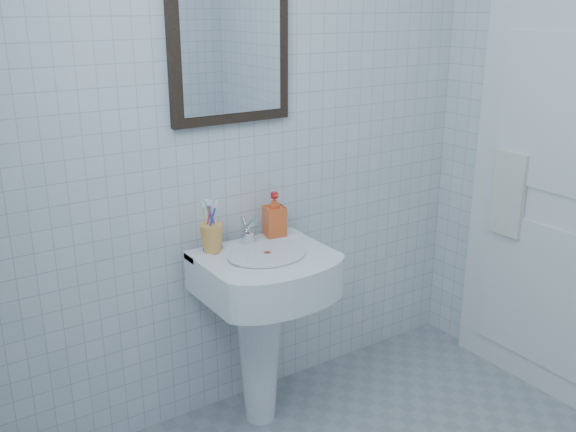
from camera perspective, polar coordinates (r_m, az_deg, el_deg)
wall_back at (r=2.60m, az=-3.04°, el=8.80°), size 2.20×0.02×2.50m
wall_left at (r=1.11m, az=-20.28°, el=-5.79°), size 0.02×2.40×2.50m
washbasin at (r=2.59m, az=-2.39°, el=-8.21°), size 0.50×0.37×0.78m
faucet at (r=2.55m, az=-3.56°, el=-1.46°), size 0.05×0.11×0.12m
toothbrush_cup at (r=2.48m, az=-6.79°, el=-1.94°), size 0.12×0.12×0.11m
soap_dispenser at (r=2.62m, az=-1.21°, el=0.17°), size 0.10×0.10×0.18m
wall_mirror at (r=2.49m, az=-5.17°, el=15.30°), size 0.50×0.04×0.62m
bathroom_door at (r=2.93m, az=22.59°, el=3.51°), size 0.04×0.80×2.00m
towel_ring at (r=3.00m, az=19.60°, el=5.19°), size 0.01×0.18×0.18m
hand_towel at (r=3.03m, az=19.01°, el=1.84°), size 0.03×0.16×0.38m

